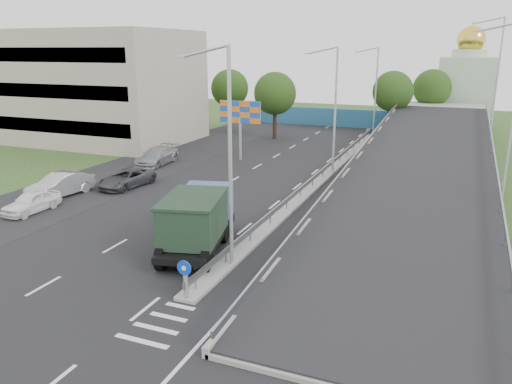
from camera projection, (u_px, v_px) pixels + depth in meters
The scene contains 23 objects.
ground at pixel (157, 328), 18.67m from camera, with size 160.00×160.00×0.00m, color #2D4C1E.
road_surface at pixel (270, 188), 37.55m from camera, with size 26.00×90.00×0.04m, color black.
parking_strip at pixel (127, 172), 42.28m from camera, with size 8.00×90.00×0.05m, color black.
median at pixel (323, 178), 40.00m from camera, with size 1.00×44.00×0.20m, color gray.
overpass_ramp at pixel (422, 166), 36.82m from camera, with size 10.00×50.00×3.50m.
median_guardrail at pixel (323, 170), 39.82m from camera, with size 0.09×44.00×0.71m.
sign_bollard at pixel (185, 279), 20.32m from camera, with size 0.64×0.23×1.67m.
lamp_post_near at pixel (226, 147), 22.36m from camera, with size 2.74×0.18×10.08m.
lamp_post_mid at pixel (333, 104), 40.16m from camera, with size 2.74×0.18×10.08m.
lamp_post_far at pixel (374, 87), 57.95m from camera, with size 2.74×0.18×10.08m.
beige_building at pixel (85, 86), 56.38m from camera, with size 24.00×14.00×12.00m, color #A89A8D.
blue_wall at pixel (348, 118), 66.06m from camera, with size 30.00×0.50×2.40m, color #236B83.
church at pixel (466, 86), 66.95m from camera, with size 7.00×7.00×13.80m.
billboard at pixel (240, 115), 45.69m from camera, with size 4.00×0.24×5.50m.
tree_left_mid at pixel (275, 94), 56.46m from camera, with size 4.80×4.80×7.60m.
tree_median_far at pixel (393, 92), 59.22m from camera, with size 4.80×4.80×7.60m.
tree_left_far at pixel (230, 88), 63.81m from camera, with size 4.80×4.80×7.60m.
tree_ramp_far at pixel (432, 88), 63.99m from camera, with size 4.80×4.80×7.60m.
dump_truck at pixel (198, 218), 25.61m from camera, with size 4.16×7.42×3.09m.
parked_car_a at pixel (31, 202), 31.74m from camera, with size 1.60×3.98×1.36m, color white.
parked_car_b at pixel (60, 185), 35.13m from camera, with size 1.74×4.99×1.64m, color #A6A7AC.
parked_car_c at pixel (127, 178), 37.51m from camera, with size 2.23×4.83×1.34m, color #3B3C41.
parked_car_d at pixel (157, 156), 44.87m from camera, with size 2.16×5.32×1.54m, color #989AA0.
Camera 1 is at (9.68, -13.90, 10.06)m, focal length 35.00 mm.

